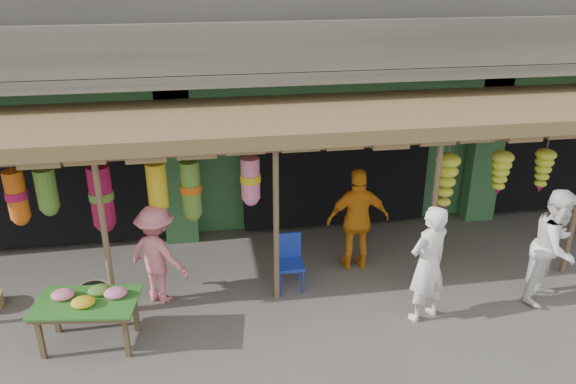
{
  "coord_description": "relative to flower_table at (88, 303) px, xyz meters",
  "views": [
    {
      "loc": [
        -2.54,
        -7.71,
        5.12
      ],
      "look_at": [
        -1.12,
        1.0,
        1.31
      ],
      "focal_mm": 35.0,
      "sensor_mm": 36.0,
      "label": 1
    }
  ],
  "objects": [
    {
      "name": "ground",
      "position": [
        4.22,
        0.89,
        -0.67
      ],
      "size": [
        80.0,
        80.0,
        0.0
      ],
      "primitive_type": "plane",
      "color": "#514C47",
      "rests_on": "ground"
    },
    {
      "name": "building",
      "position": [
        4.22,
        5.76,
        2.7
      ],
      "size": [
        16.4,
        6.8,
        7.0
      ],
      "color": "gray",
      "rests_on": "ground"
    },
    {
      "name": "awning",
      "position": [
        4.08,
        1.7,
        1.91
      ],
      "size": [
        14.0,
        2.7,
        2.79
      ],
      "color": "brown",
      "rests_on": "ground"
    },
    {
      "name": "flower_table",
      "position": [
        0.0,
        0.0,
        0.0
      ],
      "size": [
        1.48,
        0.99,
        0.83
      ],
      "rotation": [
        0.0,
        0.0,
        -0.13
      ],
      "color": "brown",
      "rests_on": "ground"
    },
    {
      "name": "blue_chair",
      "position": [
        2.97,
        1.04,
        -0.16
      ],
      "size": [
        0.43,
        0.44,
        0.91
      ],
      "rotation": [
        0.0,
        0.0,
        0.01
      ],
      "color": "#1831A0",
      "rests_on": "ground"
    },
    {
      "name": "basket_mid",
      "position": [
        -0.17,
        1.11,
        -0.57
      ],
      "size": [
        0.61,
        0.61,
        0.21
      ],
      "primitive_type": "cylinder",
      "rotation": [
        0.0,
        0.0,
        -0.14
      ],
      "color": "olive",
      "rests_on": "ground"
    },
    {
      "name": "basket_right",
      "position": [
        -0.1,
        0.99,
        -0.58
      ],
      "size": [
        0.49,
        0.49,
        0.19
      ],
      "primitive_type": "cylinder",
      "rotation": [
        0.0,
        0.0,
        0.22
      ],
      "color": "#956945",
      "rests_on": "ground"
    },
    {
      "name": "person_front",
      "position": [
        4.82,
        -0.17,
        0.25
      ],
      "size": [
        0.79,
        0.66,
        1.84
      ],
      "primitive_type": "imported",
      "rotation": [
        0.0,
        0.0,
        3.52
      ],
      "color": "white",
      "rests_on": "ground"
    },
    {
      "name": "person_right",
      "position": [
        6.95,
        0.0,
        0.26
      ],
      "size": [
        1.15,
        1.11,
        1.86
      ],
      "primitive_type": "imported",
      "rotation": [
        0.0,
        0.0,
        0.65
      ],
      "color": "white",
      "rests_on": "ground"
    },
    {
      "name": "person_vendor",
      "position": [
        4.22,
        1.42,
        0.25
      ],
      "size": [
        1.08,
        0.47,
        1.83
      ],
      "primitive_type": "imported",
      "rotation": [
        0.0,
        0.0,
        3.12
      ],
      "color": "orange",
      "rests_on": "ground"
    },
    {
      "name": "person_shopper",
      "position": [
        0.9,
        0.94,
        0.14
      ],
      "size": [
        1.2,
        1.11,
        1.62
      ],
      "primitive_type": "imported",
      "rotation": [
        0.0,
        0.0,
        2.5
      ],
      "color": "#DF767E",
      "rests_on": "ground"
    }
  ]
}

